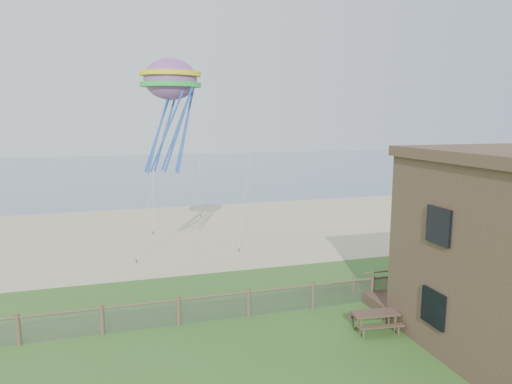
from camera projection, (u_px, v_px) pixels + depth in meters
sand_beach at (193, 231)px, 34.89m from camera, size 72.00×20.00×0.02m
ocean at (154, 170)px, 76.59m from camera, size 160.00×68.00×0.02m
chainlink_fence at (249, 304)px, 19.64m from camera, size 36.20×0.20×1.25m
motel_deck at (509, 288)px, 22.35m from camera, size 15.00×2.00×0.50m
picnic_table at (375, 321)px, 18.39m from camera, size 2.02×1.62×0.79m
octopus_kite at (172, 112)px, 23.36m from camera, size 3.72×3.25×6.38m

